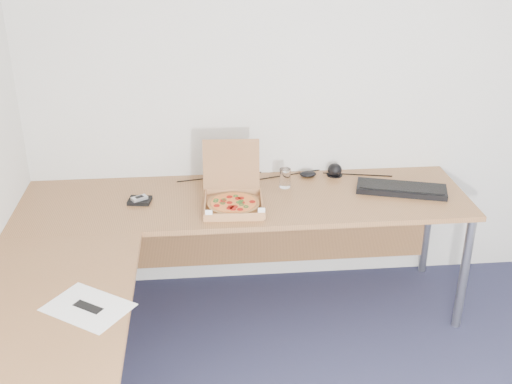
{
  "coord_description": "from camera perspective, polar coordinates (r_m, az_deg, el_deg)",
  "views": [
    {
      "loc": [
        -0.73,
        -1.78,
        2.25
      ],
      "look_at": [
        -0.45,
        1.28,
        0.82
      ],
      "focal_mm": 44.35,
      "sensor_mm": 36.0,
      "label": 1
    }
  ],
  "objects": [
    {
      "name": "mouse",
      "position": [
        3.81,
        4.71,
        1.62
      ],
      "size": [
        0.11,
        0.09,
        0.04
      ],
      "primitive_type": "ellipsoid",
      "rotation": [
        0.0,
        0.0,
        -0.34
      ],
      "color": "black",
      "rests_on": "desk"
    },
    {
      "name": "keyboard",
      "position": [
        3.7,
        12.98,
        0.27
      ],
      "size": [
        0.53,
        0.32,
        0.03
      ],
      "primitive_type": "cube",
      "rotation": [
        0.0,
        0.0,
        -0.3
      ],
      "color": "black",
      "rests_on": "desk"
    },
    {
      "name": "dome_speaker",
      "position": [
        3.84,
        7.12,
        2.07
      ],
      "size": [
        0.1,
        0.1,
        0.08
      ],
      "primitive_type": "ellipsoid",
      "color": "black",
      "rests_on": "desk"
    },
    {
      "name": "phone",
      "position": [
        3.52,
        -10.47,
        -0.55
      ],
      "size": [
        0.1,
        0.08,
        0.02
      ],
      "primitive_type": "cube",
      "rotation": [
        0.0,
        0.0,
        0.54
      ],
      "color": "#B2B5BA",
      "rests_on": "wallet"
    },
    {
      "name": "wallet",
      "position": [
        3.54,
        -10.44,
        -0.77
      ],
      "size": [
        0.14,
        0.12,
        0.02
      ],
      "primitive_type": "cube",
      "rotation": [
        0.0,
        0.0,
        -0.16
      ],
      "color": "black",
      "rests_on": "desk"
    },
    {
      "name": "pizza_box",
      "position": [
        3.42,
        -2.06,
        -0.74
      ],
      "size": [
        0.31,
        0.37,
        0.32
      ],
      "rotation": [
        0.0,
        0.0,
        -0.05
      ],
      "color": "#AD7344",
      "rests_on": "desk"
    },
    {
      "name": "cable_bundle",
      "position": [
        3.81,
        2.21,
        1.45
      ],
      "size": [
        0.62,
        0.13,
        0.01
      ],
      "primitive_type": null,
      "rotation": [
        0.0,
        0.0,
        0.14
      ],
      "color": "black",
      "rests_on": "desk"
    },
    {
      "name": "room_shell",
      "position": [
        2.17,
        15.14,
        -3.44
      ],
      "size": [
        3.5,
        3.5,
        2.5
      ],
      "primitive_type": null,
      "color": "silver",
      "rests_on": "ground"
    },
    {
      "name": "paper_sheet",
      "position": [
        2.72,
        -14.92,
        -10.0
      ],
      "size": [
        0.41,
        0.38,
        0.0
      ],
      "primitive_type": "cube",
      "rotation": [
        0.0,
        0.0,
        -0.61
      ],
      "color": "white",
      "rests_on": "desk"
    },
    {
      "name": "drinking_glass",
      "position": [
        3.65,
        2.64,
        1.27
      ],
      "size": [
        0.06,
        0.06,
        0.11
      ],
      "primitive_type": "cylinder",
      "color": "white",
      "rests_on": "desk"
    },
    {
      "name": "desk",
      "position": [
        3.16,
        -6.26,
        -4.56
      ],
      "size": [
        2.5,
        2.2,
        0.73
      ],
      "color": "#946137",
      "rests_on": "ground"
    }
  ]
}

